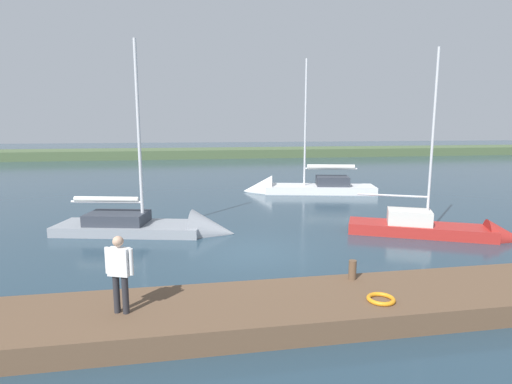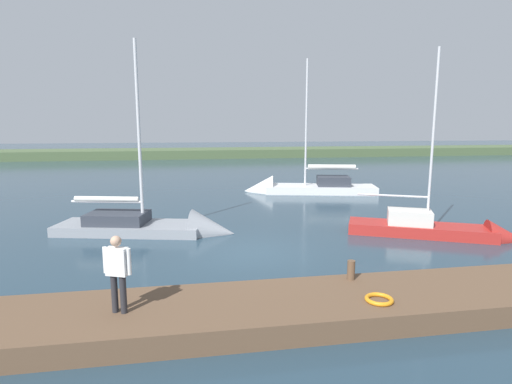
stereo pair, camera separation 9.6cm
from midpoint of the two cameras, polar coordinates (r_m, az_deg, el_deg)
ground_plane at (r=14.87m, az=-0.27°, el=-8.60°), size 200.00×200.00×0.00m
far_shoreline at (r=60.40m, az=-7.38°, el=4.91°), size 180.00×8.00×2.40m
dock_pier at (r=10.05m, az=4.69°, el=-16.12°), size 19.64×2.55×0.53m
mooring_post_far at (r=11.23m, az=13.51°, el=-10.65°), size 0.20×0.20×0.52m
life_ring_buoy at (r=10.17m, az=17.24°, el=-14.26°), size 0.66×0.66×0.10m
sailboat_outer_mooring at (r=28.12m, az=6.21°, el=0.30°), size 9.26×4.19×9.98m
sailboat_near_dock at (r=18.66m, az=24.77°, el=-5.23°), size 6.84×4.31×8.35m
sailboat_mid_channel at (r=17.96m, az=-13.07°, el=-5.26°), size 7.92×3.73×9.05m
person_on_dock at (r=9.34m, az=-18.67°, el=-10.19°), size 0.62×0.38×1.74m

